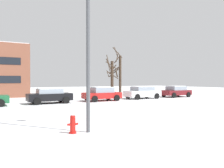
# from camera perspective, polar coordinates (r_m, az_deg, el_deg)

# --- Properties ---
(ground_plane) EXTENTS (120.00, 120.00, 0.00)m
(ground_plane) POSITION_cam_1_polar(r_m,az_deg,el_deg) (11.44, -20.71, -9.99)
(ground_plane) COLOR white
(road_surface) EXTENTS (80.00, 9.66, 0.00)m
(road_surface) POSITION_cam_1_polar(r_m,az_deg,el_deg) (15.18, -22.93, -7.30)
(road_surface) COLOR silver
(road_surface) RESTS_ON ground
(fire_hydrant) EXTENTS (0.44, 0.30, 0.80)m
(fire_hydrant) POSITION_cam_1_polar(r_m,az_deg,el_deg) (9.34, -9.99, -9.90)
(fire_hydrant) COLOR red
(fire_hydrant) RESTS_ON ground
(street_lamp) EXTENTS (1.46, 0.36, 6.42)m
(street_lamp) POSITION_cam_1_polar(r_m,az_deg,el_deg) (9.53, -4.88, 11.09)
(street_lamp) COLOR #4C4F54
(street_lamp) RESTS_ON ground
(parked_car_black) EXTENTS (4.02, 2.00, 1.42)m
(parked_car_black) POSITION_cam_1_polar(r_m,az_deg,el_deg) (21.72, -15.63, -2.87)
(parked_car_black) COLOR black
(parked_car_black) RESTS_ON ground
(parked_car_red) EXTENTS (3.94, 2.08, 1.47)m
(parked_car_red) POSITION_cam_1_polar(r_m,az_deg,el_deg) (23.50, -2.61, -2.51)
(parked_car_red) COLOR red
(parked_car_red) RESTS_ON ground
(parked_car_white) EXTENTS (4.31, 2.11, 1.45)m
(parked_car_white) POSITION_cam_1_polar(r_m,az_deg,el_deg) (26.51, 7.76, -2.12)
(parked_car_white) COLOR white
(parked_car_white) RESTS_ON ground
(parked_car_maroon) EXTENTS (3.96, 2.06, 1.44)m
(parked_car_maroon) POSITION_cam_1_polar(r_m,az_deg,el_deg) (30.09, 16.02, -1.81)
(parked_car_maroon) COLOR maroon
(parked_car_maroon) RESTS_ON ground
(tree_far_right) EXTENTS (1.79, 1.82, 4.80)m
(tree_far_right) POSITION_cam_1_polar(r_m,az_deg,el_deg) (27.69, 0.01, 1.36)
(tree_far_right) COLOR #423326
(tree_far_right) RESTS_ON ground
(tree_far_left) EXTENTS (1.41, 1.77, 6.70)m
(tree_far_left) POSITION_cam_1_polar(r_m,az_deg,el_deg) (30.02, 2.01, 2.62)
(tree_far_left) COLOR #423326
(tree_far_left) RESTS_ON ground
(tree_far_mid) EXTENTS (1.74, 1.95, 5.55)m
(tree_far_mid) POSITION_cam_1_polar(r_m,az_deg,el_deg) (29.20, 0.07, 1.70)
(tree_far_mid) COLOR #423326
(tree_far_mid) RESTS_ON ground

